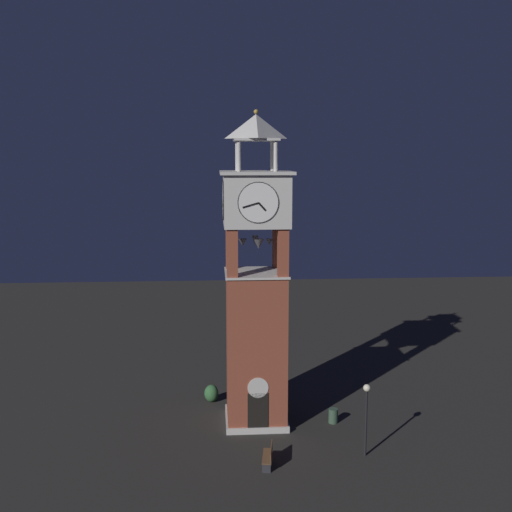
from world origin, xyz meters
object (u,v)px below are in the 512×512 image
(lamp_post, at_px, (366,406))
(trash_bin, at_px, (333,416))
(park_bench, at_px, (269,456))
(clock_tower, at_px, (256,297))

(lamp_post, xyz_separation_m, trash_bin, (-0.84, 3.91, -2.16))
(trash_bin, bearing_deg, park_bench, -131.10)
(park_bench, xyz_separation_m, trash_bin, (3.98, 4.56, -0.08))
(clock_tower, xyz_separation_m, park_bench, (0.26, -5.03, -6.55))
(park_bench, relative_size, trash_bin, 2.06)
(lamp_post, height_order, trash_bin, lamp_post)
(park_bench, bearing_deg, lamp_post, 7.70)
(park_bench, bearing_deg, trash_bin, 48.90)
(park_bench, bearing_deg, clock_tower, 92.92)
(clock_tower, bearing_deg, park_bench, -87.08)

